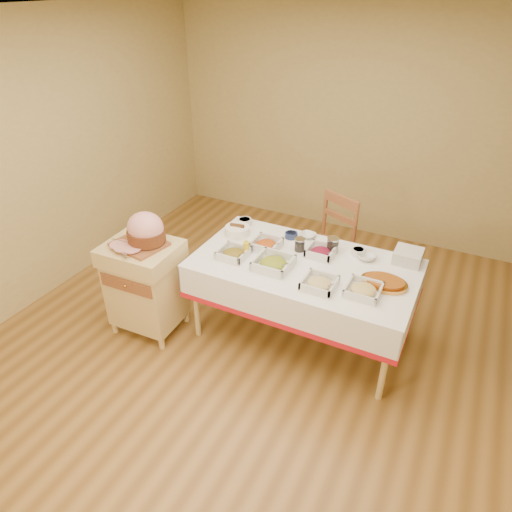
{
  "coord_description": "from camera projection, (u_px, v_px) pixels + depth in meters",
  "views": [
    {
      "loc": [
        1.37,
        -2.71,
        2.76
      ],
      "look_at": [
        -0.1,
        0.2,
        0.77
      ],
      "focal_mm": 32.0,
      "sensor_mm": 36.0,
      "label": 1
    }
  ],
  "objects": [
    {
      "name": "bowl_white_imported",
      "position": [
        308.0,
        235.0,
        4.12
      ],
      "size": [
        0.16,
        0.16,
        0.03
      ],
      "primitive_type": "imported",
      "rotation": [
        0.0,
        0.0,
        -0.15
      ],
      "color": "silver",
      "rests_on": "dining_table"
    },
    {
      "name": "brass_platter",
      "position": [
        384.0,
        282.0,
        3.47
      ],
      "size": [
        0.36,
        0.26,
        0.05
      ],
      "color": "#BF8436",
      "rests_on": "dining_table"
    },
    {
      "name": "small_bowl_left",
      "position": [
        245.0,
        222.0,
        4.31
      ],
      "size": [
        0.13,
        0.13,
        0.06
      ],
      "color": "silver",
      "rests_on": "dining_table"
    },
    {
      "name": "serving_dish_f",
      "position": [
        321.0,
        252.0,
        3.84
      ],
      "size": [
        0.24,
        0.22,
        0.11
      ],
      "color": "silver",
      "rests_on": "dining_table"
    },
    {
      "name": "dining_table",
      "position": [
        304.0,
        279.0,
        3.84
      ],
      "size": [
        1.82,
        1.02,
        0.76
      ],
      "color": "#DFC27A",
      "rests_on": "ground"
    },
    {
      "name": "small_bowl_mid",
      "position": [
        291.0,
        235.0,
        4.1
      ],
      "size": [
        0.12,
        0.12,
        0.05
      ],
      "color": "navy",
      "rests_on": "dining_table"
    },
    {
      "name": "serving_dish_b",
      "position": [
        273.0,
        263.0,
        3.68
      ],
      "size": [
        0.29,
        0.29,
        0.12
      ],
      "color": "silver",
      "rests_on": "dining_table"
    },
    {
      "name": "room_shell",
      "position": [
        256.0,
        211.0,
        3.36
      ],
      "size": [
        5.0,
        5.0,
        5.0
      ],
      "color": "olive",
      "rests_on": "ground"
    },
    {
      "name": "preserve_jar_right",
      "position": [
        333.0,
        246.0,
        3.87
      ],
      "size": [
        0.1,
        0.1,
        0.13
      ],
      "color": "silver",
      "rests_on": "dining_table"
    },
    {
      "name": "serving_dish_e",
      "position": [
        266.0,
        244.0,
        3.94
      ],
      "size": [
        0.24,
        0.23,
        0.11
      ],
      "color": "silver",
      "rests_on": "dining_table"
    },
    {
      "name": "bowl_small_imported",
      "position": [
        367.0,
        256.0,
        3.79
      ],
      "size": [
        0.21,
        0.21,
        0.05
      ],
      "primitive_type": "imported",
      "rotation": [
        0.0,
        0.0,
        0.37
      ],
      "color": "silver",
      "rests_on": "dining_table"
    },
    {
      "name": "serving_dish_d",
      "position": [
        363.0,
        290.0,
        3.37
      ],
      "size": [
        0.25,
        0.25,
        0.1
      ],
      "color": "silver",
      "rests_on": "dining_table"
    },
    {
      "name": "butcher_cart",
      "position": [
        145.0,
        282.0,
        3.98
      ],
      "size": [
        0.63,
        0.53,
        0.87
      ],
      "color": "#DFC27A",
      "rests_on": "ground"
    },
    {
      "name": "serving_dish_c",
      "position": [
        319.0,
        283.0,
        3.44
      ],
      "size": [
        0.25,
        0.25,
        0.1
      ],
      "color": "silver",
      "rests_on": "dining_table"
    },
    {
      "name": "ham_on_board",
      "position": [
        145.0,
        232.0,
        3.73
      ],
      "size": [
        0.44,
        0.42,
        0.29
      ],
      "color": "brown",
      "rests_on": "butcher_cart"
    },
    {
      "name": "bread_basket",
      "position": [
        237.0,
        230.0,
        4.14
      ],
      "size": [
        0.22,
        0.22,
        0.1
      ],
      "color": "white",
      "rests_on": "dining_table"
    },
    {
      "name": "plate_stack",
      "position": [
        408.0,
        256.0,
        3.74
      ],
      "size": [
        0.22,
        0.22,
        0.11
      ],
      "color": "silver",
      "rests_on": "dining_table"
    },
    {
      "name": "dining_chair",
      "position": [
        327.0,
        246.0,
        4.47
      ],
      "size": [
        0.59,
        0.58,
        1.01
      ],
      "color": "brown",
      "rests_on": "ground"
    },
    {
      "name": "serving_dish_a",
      "position": [
        233.0,
        253.0,
        3.82
      ],
      "size": [
        0.24,
        0.24,
        0.1
      ],
      "color": "silver",
      "rests_on": "dining_table"
    },
    {
      "name": "mustard_bottle",
      "position": [
        246.0,
        248.0,
        3.81
      ],
      "size": [
        0.05,
        0.05,
        0.16
      ],
      "color": "yellow",
      "rests_on": "dining_table"
    },
    {
      "name": "small_bowl_right",
      "position": [
        358.0,
        251.0,
        3.85
      ],
      "size": [
        0.11,
        0.11,
        0.06
      ],
      "color": "silver",
      "rests_on": "dining_table"
    },
    {
      "name": "preserve_jar_left",
      "position": [
        300.0,
        245.0,
        3.9
      ],
      "size": [
        0.09,
        0.09,
        0.12
      ],
      "color": "silver",
      "rests_on": "dining_table"
    }
  ]
}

